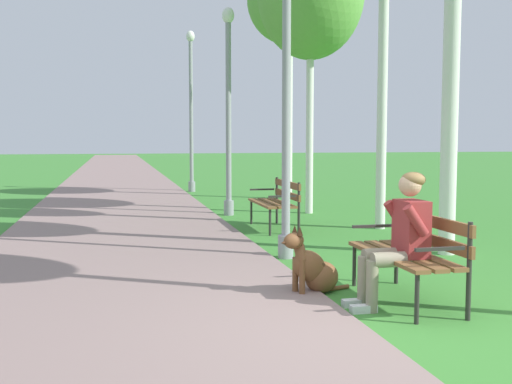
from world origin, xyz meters
name	(u,v)px	position (x,y,z in m)	size (l,w,h in m)	color
ground_plane	(401,331)	(0.00, 0.00, 0.00)	(120.00, 120.00, 0.00)	#3D8433
paved_path	(117,172)	(-2.13, 24.00, 0.02)	(3.73, 60.00, 0.04)	gray
park_bench_near	(412,248)	(0.51, 0.84, 0.51)	(0.55, 1.50, 0.85)	brown
park_bench_mid	(277,199)	(0.47, 5.67, 0.51)	(0.55, 1.50, 0.85)	brown
person_seated_on_near_bench	(400,234)	(0.30, 0.67, 0.68)	(0.74, 0.49, 1.25)	gray
dog_brown	(313,269)	(-0.32, 1.30, 0.26)	(0.81, 0.41, 0.71)	brown
lamp_post_near	(286,79)	(-0.08, 3.15, 2.31)	(0.24, 0.24, 4.47)	gray
lamp_post_mid	(228,109)	(0.01, 7.75, 2.14)	(0.24, 0.24, 4.14)	gray
lamp_post_far	(191,109)	(-0.05, 13.43, 2.39)	(0.24, 0.24, 4.63)	gray
birch_tree_fifth	(289,2)	(2.16, 10.86, 5.01)	(2.14, 2.20, 6.16)	silver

